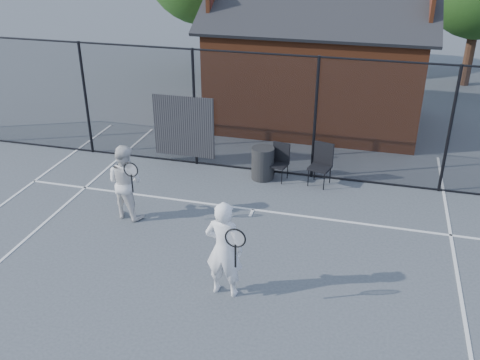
% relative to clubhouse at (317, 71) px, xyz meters
% --- Properties ---
extents(ground, '(80.00, 80.00, 0.00)m').
position_rel_clubhouse_xyz_m(ground, '(-0.50, -9.00, -1.61)').
color(ground, '#43494D').
rests_on(ground, ground).
extents(court_lines, '(11.02, 18.00, 0.01)m').
position_rel_clubhouse_xyz_m(court_lines, '(-0.50, -10.32, -1.60)').
color(court_lines, silver).
rests_on(court_lines, ground).
extents(fence, '(22.04, 3.00, 3.00)m').
position_rel_clubhouse_xyz_m(fence, '(-0.80, -4.00, -0.16)').
color(fence, black).
rests_on(fence, ground).
extents(clubhouse, '(6.50, 4.36, 4.19)m').
position_rel_clubhouse_xyz_m(clubhouse, '(0.00, 0.00, 0.00)').
color(clubhouse, brown).
rests_on(clubhouse, ground).
extents(player_front, '(0.79, 0.59, 1.75)m').
position_rel_clubhouse_xyz_m(player_front, '(-0.30, -8.91, -0.73)').
color(player_front, white).
rests_on(player_front, ground).
extents(player_back, '(0.94, 0.78, 1.62)m').
position_rel_clubhouse_xyz_m(player_back, '(-3.04, -6.92, -0.79)').
color(player_back, white).
rests_on(player_back, ground).
extents(chair_left, '(0.51, 0.53, 0.90)m').
position_rel_clubhouse_xyz_m(chair_left, '(-0.27, -4.40, -1.16)').
color(chair_left, black).
rests_on(chair_left, ground).
extents(chair_right, '(0.59, 0.60, 1.00)m').
position_rel_clubhouse_xyz_m(chair_right, '(0.73, -4.40, -1.11)').
color(chair_right, black).
rests_on(chair_right, ground).
extents(waste_bin, '(0.60, 0.60, 0.80)m').
position_rel_clubhouse_xyz_m(waste_bin, '(-0.65, -4.40, -1.21)').
color(waste_bin, black).
rests_on(waste_bin, ground).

